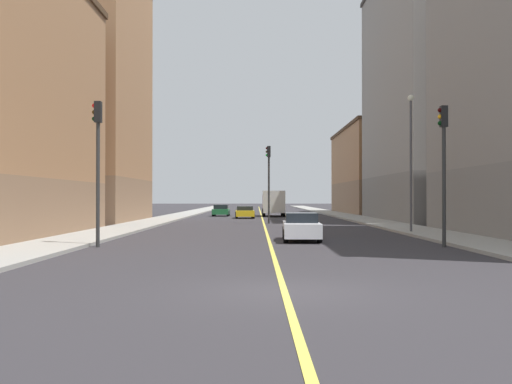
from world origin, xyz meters
TOP-DOWN VIEW (x-y plane):
  - ground_plane at (0.00, 0.00)m, footprint 400.00×400.00m
  - sidewalk_left at (9.36, 49.00)m, footprint 3.21×168.00m
  - sidewalk_right at (-9.36, 49.00)m, footprint 3.21×168.00m
  - lane_center_stripe at (0.00, 49.00)m, footprint 0.16×154.00m
  - building_left_mid at (16.78, 41.06)m, footprint 11.92×21.56m
  - building_left_far at (16.78, 65.79)m, footprint 11.92×24.73m
  - building_right_midblock at (-16.78, 38.14)m, footprint 11.92×15.84m
  - traffic_light_left_near at (7.34, 11.93)m, footprint 0.40×0.32m
  - traffic_light_right_near at (-7.37, 11.93)m, footprint 0.40×0.32m
  - traffic_light_median_far at (0.40, 35.05)m, footprint 0.40×0.32m
  - street_lamp_left_near at (8.36, 21.16)m, footprint 0.36×0.36m
  - car_white at (1.58, 15.75)m, footprint 1.88×4.48m
  - car_green at (-4.63, 54.84)m, footprint 1.90×4.22m
  - car_yellow at (-1.79, 47.68)m, footprint 2.05×4.27m
  - box_truck at (1.33, 54.07)m, footprint 2.49×7.12m

SIDE VIEW (x-z plane):
  - ground_plane at x=0.00m, z-range 0.00..0.00m
  - lane_center_stripe at x=0.00m, z-range 0.00..0.01m
  - sidewalk_left at x=9.36m, z-range 0.00..0.15m
  - sidewalk_right at x=-9.36m, z-range 0.00..0.15m
  - car_yellow at x=-1.79m, z-range -0.01..1.22m
  - car_green at x=-4.63m, z-range -0.02..1.29m
  - car_white at x=1.58m, z-range -0.01..1.36m
  - box_truck at x=1.33m, z-range 0.13..2.99m
  - traffic_light_left_near at x=7.34m, z-range 0.88..6.90m
  - traffic_light_right_near at x=-7.37m, z-range 0.90..7.10m
  - traffic_light_median_far at x=0.40m, z-range 0.91..7.22m
  - street_lamp_left_near at x=8.36m, z-range 0.93..8.86m
  - building_left_far at x=16.78m, z-range 0.01..11.37m
  - building_right_midblock at x=-16.78m, z-range 0.01..22.42m
  - building_left_mid at x=16.78m, z-range 0.01..23.39m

